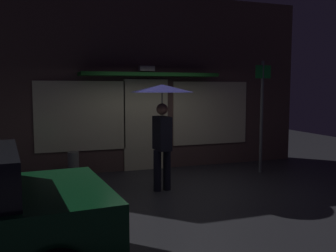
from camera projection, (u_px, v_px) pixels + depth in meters
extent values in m
plane|color=#2D2D33|center=(178.00, 192.00, 7.17)|extent=(18.00, 18.00, 0.00)
cube|color=brown|center=(144.00, 83.00, 9.16)|extent=(8.36, 0.30, 4.23)
cube|color=beige|center=(146.00, 125.00, 9.11)|extent=(1.10, 0.04, 2.20)
cube|color=beige|center=(81.00, 116.00, 8.57)|extent=(2.05, 0.04, 1.60)
cube|color=beige|center=(211.00, 113.00, 9.66)|extent=(2.05, 0.04, 1.60)
cube|color=white|center=(147.00, 69.00, 8.90)|extent=(0.36, 0.16, 0.12)
cube|color=#144C19|center=(150.00, 75.00, 8.68)|extent=(3.20, 0.70, 0.08)
cylinder|color=black|center=(157.00, 171.00, 7.25)|extent=(0.15, 0.15, 0.80)
cylinder|color=black|center=(167.00, 170.00, 7.33)|extent=(0.15, 0.15, 0.80)
cube|color=black|center=(162.00, 133.00, 7.22)|extent=(0.26, 0.47, 0.65)
cube|color=silver|center=(169.00, 133.00, 7.25)|extent=(0.03, 0.14, 0.52)
cube|color=#721966|center=(169.00, 134.00, 7.25)|extent=(0.03, 0.05, 0.41)
sphere|color=tan|center=(162.00, 109.00, 7.17)|extent=(0.22, 0.22, 0.22)
cylinder|color=slate|center=(162.00, 108.00, 7.17)|extent=(0.02, 0.02, 0.90)
cone|color=#14144C|center=(162.00, 88.00, 7.13)|extent=(1.21, 1.21, 0.15)
cylinder|color=black|center=(38.00, 218.00, 4.81)|extent=(0.65, 0.27, 0.64)
cylinder|color=#595B60|center=(262.00, 117.00, 8.78)|extent=(0.07, 0.07, 2.61)
cube|color=#198C33|center=(263.00, 72.00, 8.66)|extent=(0.40, 0.02, 0.30)
cylinder|color=slate|center=(73.00, 166.00, 8.06)|extent=(0.24, 0.24, 0.63)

